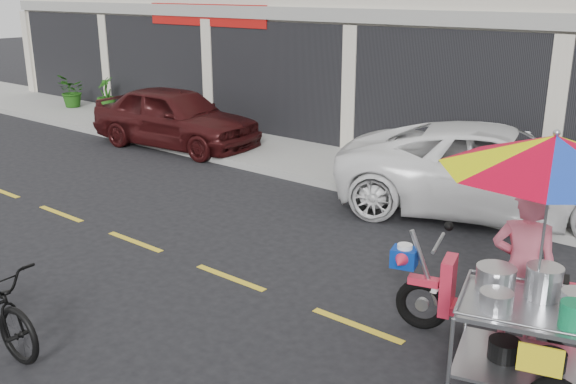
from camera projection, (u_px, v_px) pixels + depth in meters
The scene contains 8 objects.
ground at pixel (357, 326), 7.30m from camera, with size 90.00×90.00×0.00m, color black.
sidewalk at pixel (528, 201), 11.34m from camera, with size 45.00×3.00×0.15m, color gray.
centerline at pixel (357, 325), 7.30m from camera, with size 42.00×0.10×0.01m, color gold.
maroon_sedan at pixel (175, 117), 15.27m from camera, with size 1.73×4.30×1.46m, color #350E0E.
white_pickup at pixel (498, 171), 10.72m from camera, with size 2.46×5.33×1.48m, color white.
plant_tall at pixel (72, 91), 19.65m from camera, with size 0.90×0.78×1.00m, color #1B4B11.
plant_short at pixel (106, 94), 19.08m from camera, with size 0.56×0.56×1.00m, color #1B4B11.
food_vendor_rig at pixel (535, 223), 5.93m from camera, with size 2.90×2.39×2.55m.
Camera 1 is at (3.48, -5.53, 3.67)m, focal length 40.00 mm.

